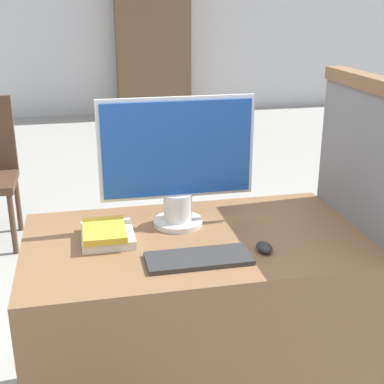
{
  "coord_description": "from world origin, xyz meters",
  "views": [
    {
      "loc": [
        -0.37,
        -1.35,
        1.58
      ],
      "look_at": [
        -0.02,
        0.32,
        0.96
      ],
      "focal_mm": 50.0,
      "sensor_mm": 36.0,
      "label": 1
    }
  ],
  "objects": [
    {
      "name": "mouse",
      "position": [
        0.2,
        0.19,
        0.78
      ],
      "size": [
        0.05,
        0.08,
        0.03
      ],
      "color": "#262626",
      "rests_on": "desk"
    },
    {
      "name": "bookshelf_far",
      "position": [
        0.68,
        6.12,
        0.95
      ],
      "size": [
        1.0,
        0.32,
        1.9
      ],
      "color": "brown",
      "rests_on": "ground_plane"
    },
    {
      "name": "carrel_divider",
      "position": [
        0.63,
        0.33,
        0.67
      ],
      "size": [
        0.07,
        0.66,
        1.32
      ],
      "color": "slate",
      "rests_on": "ground_plane"
    },
    {
      "name": "desk",
      "position": [
        0.0,
        0.35,
        0.38
      ],
      "size": [
        1.22,
        0.7,
        0.77
      ],
      "color": "brown",
      "rests_on": "ground_plane"
    },
    {
      "name": "wall_back",
      "position": [
        0.0,
        6.36,
        1.4
      ],
      "size": [
        12.0,
        0.06,
        2.8
      ],
      "color": "silver",
      "rests_on": "ground_plane"
    },
    {
      "name": "monitor",
      "position": [
        -0.04,
        0.48,
        1.01
      ],
      "size": [
        0.57,
        0.19,
        0.48
      ],
      "color": "silver",
      "rests_on": "desk"
    },
    {
      "name": "book_stack",
      "position": [
        -0.31,
        0.39,
        0.79
      ],
      "size": [
        0.18,
        0.22,
        0.06
      ],
      "color": "silver",
      "rests_on": "desk"
    },
    {
      "name": "keyboard",
      "position": [
        -0.03,
        0.17,
        0.78
      ],
      "size": [
        0.34,
        0.14,
        0.02
      ],
      "color": "#2D2D2D",
      "rests_on": "desk"
    }
  ]
}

